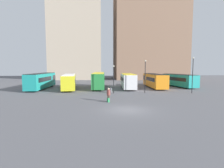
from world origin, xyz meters
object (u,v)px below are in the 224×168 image
(traveler, at_px, (109,93))
(lamp_post_0, at_px, (114,77))
(suitcase, at_px, (108,100))
(lamp_post_1, at_px, (193,72))
(bus_3, at_px, (128,81))
(trash_bin, at_px, (110,90))
(bus_0, at_px, (42,80))
(bus_1, at_px, (69,81))
(bus_5, at_px, (179,80))
(bus_2, at_px, (99,80))
(lamp_post_2, at_px, (145,74))
(bus_4, at_px, (154,80))

(traveler, bearing_deg, lamp_post_0, -31.72)
(suitcase, xyz_separation_m, lamp_post_1, (14.76, 6.97, 3.33))
(bus_3, distance_m, trash_bin, 7.12)
(bus_0, height_order, bus_1, bus_0)
(bus_5, height_order, suitcase, bus_5)
(lamp_post_1, bearing_deg, suitcase, -154.71)
(bus_2, bearing_deg, bus_1, 103.21)
(bus_5, relative_size, trash_bin, 12.45)
(lamp_post_0, xyz_separation_m, lamp_post_2, (5.46, -0.04, 0.48))
(bus_5, xyz_separation_m, lamp_post_1, (-2.25, -10.12, 2.02))
(suitcase, bearing_deg, bus_4, -56.89)
(bus_4, bearing_deg, suitcase, 146.98)
(bus_5, xyz_separation_m, lamp_post_2, (-10.31, -9.36, 1.77))
(bus_5, xyz_separation_m, trash_bin, (-16.27, -8.56, -1.16))
(bus_4, height_order, lamp_post_0, lamp_post_0)
(bus_2, relative_size, traveler, 6.39)
(bus_3, bearing_deg, traveler, 164.02)
(bus_2, distance_m, traveler, 15.17)
(bus_2, height_order, lamp_post_1, lamp_post_1)
(lamp_post_2, bearing_deg, lamp_post_1, -5.39)
(bus_1, height_order, lamp_post_1, lamp_post_1)
(bus_1, xyz_separation_m, bus_3, (12.19, 0.04, 0.04))
(bus_2, distance_m, lamp_post_0, 8.33)
(bus_2, height_order, lamp_post_0, lamp_post_0)
(bus_3, height_order, trash_bin, bus_3)
(bus_0, bearing_deg, trash_bin, -115.63)
(suitcase, bearing_deg, bus_3, -40.69)
(suitcase, relative_size, lamp_post_1, 0.13)
(traveler, relative_size, lamp_post_2, 0.31)
(bus_0, height_order, lamp_post_1, lamp_post_1)
(lamp_post_1, bearing_deg, bus_2, 151.97)
(bus_3, distance_m, bus_5, 12.60)
(bus_2, xyz_separation_m, traveler, (1.48, -15.07, -0.75))
(bus_4, xyz_separation_m, traveler, (-10.80, -15.31, -0.61))
(bus_1, height_order, bus_3, bus_3)
(bus_0, height_order, traveler, bus_0)
(traveler, bearing_deg, bus_1, 6.27)
(bus_2, xyz_separation_m, bus_4, (12.28, 0.23, -0.14))
(suitcase, height_order, lamp_post_1, lamp_post_1)
(bus_2, bearing_deg, trash_bin, -162.09)
(lamp_post_2, relative_size, trash_bin, 6.71)
(bus_2, height_order, traveler, bus_2)
(bus_5, height_order, lamp_post_0, lamp_post_0)
(bus_0, xyz_separation_m, suitcase, (13.41, -15.49, -1.49))
(lamp_post_1, bearing_deg, bus_4, 113.79)
(bus_4, height_order, bus_5, bus_4)
(bus_3, distance_m, lamp_post_2, 7.07)
(bus_2, relative_size, suitcase, 14.54)
(suitcase, bearing_deg, lamp_post_2, -63.34)
(lamp_post_2, distance_m, trash_bin, 6.70)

